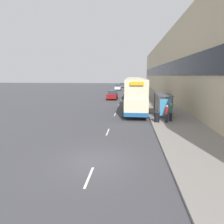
# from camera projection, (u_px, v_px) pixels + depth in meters

# --- Properties ---
(ground_plane) EXTENTS (220.00, 220.00, 0.00)m
(ground_plane) POSITION_uv_depth(u_px,v_px,m) (96.00, 161.00, 11.21)
(ground_plane) COLOR #424247
(pavement) EXTENTS (5.00, 93.00, 0.14)m
(pavement) POSITION_uv_depth(u_px,v_px,m) (150.00, 95.00, 48.27)
(pavement) COLOR gray
(pavement) RESTS_ON ground_plane
(terrace_facade) EXTENTS (3.10, 93.00, 13.23)m
(terrace_facade) POSITION_uv_depth(u_px,v_px,m) (168.00, 67.00, 46.71)
(terrace_facade) COLOR #C6B793
(terrace_facade) RESTS_ON ground_plane
(lane_mark_0) EXTENTS (0.12, 2.00, 0.01)m
(lane_mark_0) POSITION_uv_depth(u_px,v_px,m) (89.00, 177.00, 9.49)
(lane_mark_0) COLOR silver
(lane_mark_0) RESTS_ON ground_plane
(lane_mark_1) EXTENTS (0.12, 2.00, 0.01)m
(lane_mark_1) POSITION_uv_depth(u_px,v_px,m) (108.00, 132.00, 17.02)
(lane_mark_1) COLOR silver
(lane_mark_1) RESTS_ON ground_plane
(lane_mark_2) EXTENTS (0.12, 2.00, 0.01)m
(lane_mark_2) POSITION_uv_depth(u_px,v_px,m) (115.00, 114.00, 24.54)
(lane_mark_2) COLOR silver
(lane_mark_2) RESTS_ON ground_plane
(lane_mark_3) EXTENTS (0.12, 2.00, 0.01)m
(lane_mark_3) POSITION_uv_depth(u_px,v_px,m) (119.00, 105.00, 32.07)
(lane_mark_3) COLOR silver
(lane_mark_3) RESTS_ON ground_plane
(lane_mark_4) EXTENTS (0.12, 2.00, 0.01)m
(lane_mark_4) POSITION_uv_depth(u_px,v_px,m) (121.00, 99.00, 39.59)
(lane_mark_4) COLOR silver
(lane_mark_4) RESTS_ON ground_plane
(lane_mark_5) EXTENTS (0.12, 2.00, 0.01)m
(lane_mark_5) POSITION_uv_depth(u_px,v_px,m) (123.00, 96.00, 47.11)
(lane_mark_5) COLOR silver
(lane_mark_5) RESTS_ON ground_plane
(lane_mark_6) EXTENTS (0.12, 2.00, 0.01)m
(lane_mark_6) POSITION_uv_depth(u_px,v_px,m) (124.00, 93.00, 54.64)
(lane_mark_6) COLOR silver
(lane_mark_6) RESTS_ON ground_plane
(lane_mark_7) EXTENTS (0.12, 2.00, 0.01)m
(lane_mark_7) POSITION_uv_depth(u_px,v_px,m) (125.00, 91.00, 62.16)
(lane_mark_7) COLOR silver
(lane_mark_7) RESTS_ON ground_plane
(lane_mark_8) EXTENTS (0.12, 2.00, 0.01)m
(lane_mark_8) POSITION_uv_depth(u_px,v_px,m) (126.00, 89.00, 69.69)
(lane_mark_8) COLOR silver
(lane_mark_8) RESTS_ON ground_plane
(bus_shelter) EXTENTS (1.60, 4.20, 2.48)m
(bus_shelter) POSITION_uv_depth(u_px,v_px,m) (165.00, 101.00, 22.72)
(bus_shelter) COLOR #4C4C51
(bus_shelter) RESTS_ON ground_plane
(double_decker_bus_near) EXTENTS (2.85, 10.97, 4.30)m
(double_decker_bus_near) POSITION_uv_depth(u_px,v_px,m) (135.00, 95.00, 25.60)
(double_decker_bus_near) COLOR beige
(double_decker_bus_near) RESTS_ON ground_plane
(double_decker_bus_ahead) EXTENTS (2.85, 10.27, 4.30)m
(double_decker_bus_ahead) POSITION_uv_depth(u_px,v_px,m) (134.00, 88.00, 39.42)
(double_decker_bus_ahead) COLOR beige
(double_decker_bus_ahead) RESTS_ON ground_plane
(car_0) EXTENTS (2.07, 4.07, 1.78)m
(car_0) POSITION_uv_depth(u_px,v_px,m) (112.00, 95.00, 39.70)
(car_0) COLOR maroon
(car_0) RESTS_ON ground_plane
(car_1) EXTENTS (1.91, 4.04, 1.69)m
(car_1) POSITION_uv_depth(u_px,v_px,m) (122.00, 85.00, 78.79)
(car_1) COLOR #4C5156
(car_1) RESTS_ON ground_plane
(car_2) EXTENTS (2.08, 4.06, 1.83)m
(car_2) POSITION_uv_depth(u_px,v_px,m) (118.00, 87.00, 64.39)
(car_2) COLOR silver
(car_2) RESTS_ON ground_plane
(pedestrian_at_shelter) EXTENTS (0.34, 0.34, 1.74)m
(pedestrian_at_shelter) POSITION_uv_depth(u_px,v_px,m) (167.00, 114.00, 19.72)
(pedestrian_at_shelter) COLOR #23232D
(pedestrian_at_shelter) RESTS_ON ground_plane
(pedestrian_1) EXTENTS (0.37, 0.37, 1.86)m
(pedestrian_1) POSITION_uv_depth(u_px,v_px,m) (171.00, 112.00, 20.27)
(pedestrian_1) COLOR #23232D
(pedestrian_1) RESTS_ON ground_plane
(pedestrian_2) EXTENTS (0.34, 0.34, 1.69)m
(pedestrian_2) POSITION_uv_depth(u_px,v_px,m) (170.00, 107.00, 24.30)
(pedestrian_2) COLOR #23232D
(pedestrian_2) RESTS_ON ground_plane
(litter_bin) EXTENTS (0.55, 0.55, 1.05)m
(litter_bin) POSITION_uv_depth(u_px,v_px,m) (157.00, 117.00, 19.97)
(litter_bin) COLOR black
(litter_bin) RESTS_ON ground_plane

